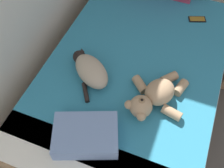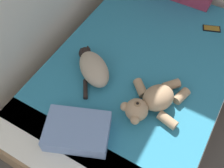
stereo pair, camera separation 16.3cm
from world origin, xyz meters
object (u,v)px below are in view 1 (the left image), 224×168
at_px(teddy_bear, 154,96).
at_px(throw_pillow, 86,135).
at_px(cat, 90,70).
at_px(cell_phone, 197,19).
at_px(bed, 133,82).

relative_size(teddy_bear, throw_pillow, 1.27).
height_order(cat, teddy_bear, teddy_bear).
height_order(cell_phone, throw_pillow, throw_pillow).
height_order(cat, cell_phone, cat).
bearing_deg(bed, cat, -138.66).
xyz_separation_m(cat, teddy_bear, (0.50, -0.05, -0.00)).
distance_m(cat, throw_pillow, 0.51).
distance_m(cell_phone, throw_pillow, 1.46).
distance_m(bed, cat, 0.49).
relative_size(bed, teddy_bear, 4.10).
xyz_separation_m(cat, cell_phone, (0.62, 0.92, -0.07)).
height_order(cat, throw_pillow, cat).
xyz_separation_m(bed, teddy_bear, (0.23, -0.29, 0.33)).
height_order(bed, cat, cat).
bearing_deg(throw_pillow, cat, 110.94).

